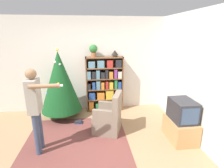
{
  "coord_description": "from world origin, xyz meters",
  "views": [
    {
      "loc": [
        0.1,
        -2.82,
        2.15
      ],
      "look_at": [
        0.56,
        0.93,
        1.05
      ],
      "focal_mm": 28.0,
      "sensor_mm": 36.0,
      "label": 1
    }
  ],
  "objects_px": {
    "television": "(183,110)",
    "table_lamp": "(115,53)",
    "bookshelf": "(105,85)",
    "potted_plant": "(93,50)",
    "standing_person": "(35,105)",
    "christmas_tree": "(60,82)",
    "armchair": "(109,118)"
  },
  "relations": [
    {
      "from": "television",
      "to": "table_lamp",
      "type": "distance_m",
      "value": 2.28
    },
    {
      "from": "bookshelf",
      "to": "potted_plant",
      "type": "bearing_deg",
      "value": 178.42
    },
    {
      "from": "standing_person",
      "to": "christmas_tree",
      "type": "bearing_deg",
      "value": 170.92
    },
    {
      "from": "armchair",
      "to": "christmas_tree",
      "type": "bearing_deg",
      "value": -108.43
    },
    {
      "from": "television",
      "to": "standing_person",
      "type": "relative_size",
      "value": 0.36
    },
    {
      "from": "television",
      "to": "standing_person",
      "type": "distance_m",
      "value": 2.81
    },
    {
      "from": "standing_person",
      "to": "bookshelf",
      "type": "bearing_deg",
      "value": 141.0
    },
    {
      "from": "bookshelf",
      "to": "christmas_tree",
      "type": "height_order",
      "value": "christmas_tree"
    },
    {
      "from": "standing_person",
      "to": "table_lamp",
      "type": "height_order",
      "value": "table_lamp"
    },
    {
      "from": "television",
      "to": "christmas_tree",
      "type": "height_order",
      "value": "christmas_tree"
    },
    {
      "from": "christmas_tree",
      "to": "armchair",
      "type": "distance_m",
      "value": 1.58
    },
    {
      "from": "bookshelf",
      "to": "television",
      "type": "height_order",
      "value": "bookshelf"
    },
    {
      "from": "potted_plant",
      "to": "table_lamp",
      "type": "bearing_deg",
      "value": -0.0
    },
    {
      "from": "armchair",
      "to": "table_lamp",
      "type": "relative_size",
      "value": 4.6
    },
    {
      "from": "television",
      "to": "christmas_tree",
      "type": "bearing_deg",
      "value": 152.43
    },
    {
      "from": "christmas_tree",
      "to": "table_lamp",
      "type": "distance_m",
      "value": 1.63
    },
    {
      "from": "armchair",
      "to": "standing_person",
      "type": "height_order",
      "value": "standing_person"
    },
    {
      "from": "table_lamp",
      "to": "armchair",
      "type": "bearing_deg",
      "value": -103.68
    },
    {
      "from": "television",
      "to": "standing_person",
      "type": "bearing_deg",
      "value": -179.19
    },
    {
      "from": "christmas_tree",
      "to": "bookshelf",
      "type": "bearing_deg",
      "value": 16.51
    },
    {
      "from": "armchair",
      "to": "bookshelf",
      "type": "bearing_deg",
      "value": -162.03
    },
    {
      "from": "christmas_tree",
      "to": "television",
      "type": "bearing_deg",
      "value": -27.57
    },
    {
      "from": "potted_plant",
      "to": "table_lamp",
      "type": "xyz_separation_m",
      "value": [
        0.58,
        -0.0,
        -0.09
      ]
    },
    {
      "from": "bookshelf",
      "to": "television",
      "type": "bearing_deg",
      "value": -49.93
    },
    {
      "from": "christmas_tree",
      "to": "standing_person",
      "type": "bearing_deg",
      "value": -98.22
    },
    {
      "from": "table_lamp",
      "to": "bookshelf",
      "type": "bearing_deg",
      "value": -178.38
    },
    {
      "from": "bookshelf",
      "to": "armchair",
      "type": "bearing_deg",
      "value": -90.59
    },
    {
      "from": "television",
      "to": "armchair",
      "type": "xyz_separation_m",
      "value": [
        -1.44,
        0.49,
        -0.34
      ]
    },
    {
      "from": "armchair",
      "to": "standing_person",
      "type": "distance_m",
      "value": 1.58
    },
    {
      "from": "television",
      "to": "potted_plant",
      "type": "bearing_deg",
      "value": 135.22
    },
    {
      "from": "television",
      "to": "christmas_tree",
      "type": "relative_size",
      "value": 0.32
    },
    {
      "from": "armchair",
      "to": "potted_plant",
      "type": "distance_m",
      "value": 1.88
    }
  ]
}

